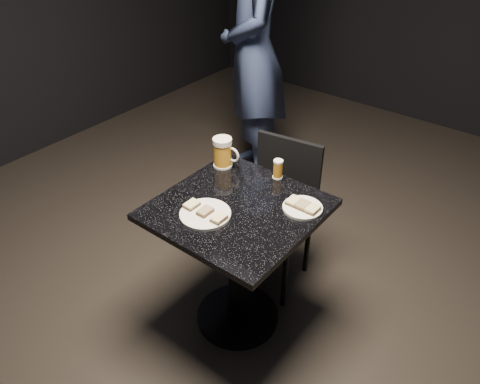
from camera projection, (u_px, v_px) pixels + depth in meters
name	position (u px, v px, depth m)	size (l,w,h in m)	color
floor	(238.00, 317.00, 2.55)	(6.00, 6.00, 0.00)	black
plate_large	(205.00, 214.00, 2.07)	(0.23, 0.23, 0.01)	white
plate_small	(303.00, 208.00, 2.11)	(0.18, 0.18, 0.01)	white
patron	(254.00, 52.00, 3.24)	(0.70, 0.46, 1.93)	navy
table	(237.00, 247.00, 2.26)	(0.70, 0.70, 0.75)	black
beer_mug	(223.00, 152.00, 2.37)	(0.14, 0.10, 0.16)	silver
beer_tumbler	(278.00, 169.00, 2.30)	(0.05, 0.05, 0.10)	white
chair	(278.00, 205.00, 2.56)	(0.42, 0.42, 0.86)	black
canapes_on_plate_large	(205.00, 211.00, 2.06)	(0.21, 0.07, 0.02)	#4C3521
canapes_on_plate_small	(303.00, 205.00, 2.10)	(0.15, 0.07, 0.02)	#4C3521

